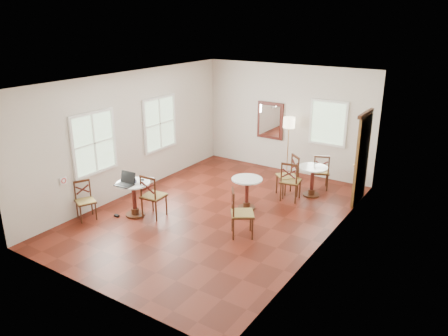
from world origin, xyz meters
The scene contains 17 objects.
ground centered at (0.00, 0.00, 0.00)m, with size 7.00×7.00×0.00m, color #571A0E.
room_shell centered at (-0.06, 0.27, 1.89)m, with size 5.02×7.02×3.01m.
cafe_table_near centered at (-1.47, -1.08, 0.49)m, with size 0.74×0.74×0.78m.
cafe_table_mid centered at (0.43, 0.59, 0.46)m, with size 0.70×0.70×0.74m.
cafe_table_back centered at (1.38, 2.14, 0.47)m, with size 0.71×0.71×0.75m.
chair_near_a centered at (-1.07, -0.90, 0.50)m, with size 0.50×0.50×1.00m.
chair_near_b centered at (-2.25, -1.78, 0.43)m, with size 0.53×0.53×0.86m.
chair_mid_a centered at (1.05, 1.60, 0.49)m, with size 0.51×0.51×0.98m.
chair_mid_b centered at (0.99, -0.59, 0.50)m, with size 0.64×0.64×1.00m.
chair_back_a centered at (1.38, 2.69, 0.46)m, with size 0.57×0.57×0.93m.
chair_back_b centered at (0.88, 1.86, 0.51)m, with size 0.66×0.66×1.02m.
floor_lamp centered at (0.23, 3.15, 1.39)m, with size 0.32×0.32×1.64m.
laptop centered at (-1.51, -1.25, 0.85)m, with size 0.40×0.34×0.27m.
mouse centered at (-1.39, -0.87, 0.80)m, with size 0.10×0.06×0.04m, color black.
navy_mug centered at (-1.45, -1.07, 0.84)m, with size 0.13×0.09×0.10m.
water_glass centered at (-1.42, -1.10, 0.84)m, with size 0.07×0.07×0.11m, color white.
power_adapter centered at (-1.77, -1.36, 0.02)m, with size 0.11×0.07×0.05m, color black.
Camera 1 is at (5.04, -7.39, 4.25)m, focal length 34.94 mm.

